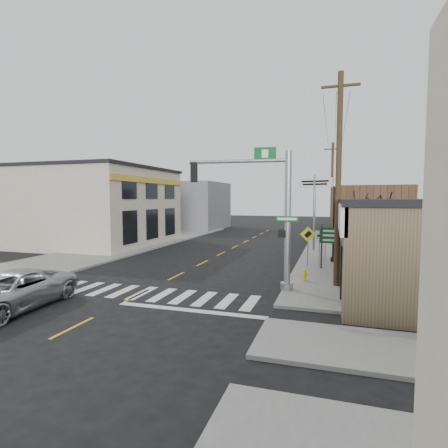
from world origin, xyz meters
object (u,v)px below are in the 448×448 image
(lamp_post, at_px, (335,216))
(utility_pole_far, at_px, (332,191))
(bare_tree, at_px, (373,199))
(utility_pole_near, at_px, (338,178))
(fire_hydrant, at_px, (304,274))
(guide_sign, at_px, (333,240))
(dance_center_sign, at_px, (315,193))
(traffic_signal_pole, at_px, (271,205))
(suv, at_px, (10,291))

(lamp_post, bearing_deg, utility_pole_far, 102.61)
(bare_tree, relative_size, utility_pole_near, 0.53)
(fire_hydrant, relative_size, bare_tree, 0.12)
(guide_sign, bearing_deg, utility_pole_near, -79.35)
(utility_pole_far, bearing_deg, dance_center_sign, -95.67)
(lamp_post, distance_m, utility_pole_far, 12.23)
(utility_pole_near, bearing_deg, fire_hydrant, 162.14)
(guide_sign, distance_m, lamp_post, 2.75)
(traffic_signal_pole, xyz_separation_m, bare_tree, (4.37, 1.09, 0.27))
(suv, bearing_deg, utility_pole_near, 27.67)
(bare_tree, height_order, utility_pole_far, utility_pole_far)
(suv, relative_size, utility_pole_far, 0.56)
(guide_sign, xyz_separation_m, utility_pole_far, (-0.16, 14.51, 3.15))
(guide_sign, height_order, dance_center_sign, dance_center_sign)
(lamp_post, relative_size, dance_center_sign, 0.86)
(traffic_signal_pole, xyz_separation_m, fire_hydrant, (1.40, 1.89, -3.48))
(traffic_signal_pole, relative_size, dance_center_sign, 1.07)
(fire_hydrant, xyz_separation_m, utility_pole_far, (1.15, 18.04, 4.53))
(suv, bearing_deg, lamp_post, 45.68)
(dance_center_sign, bearing_deg, utility_pole_far, 101.41)
(fire_hydrant, height_order, dance_center_sign, dance_center_sign)
(dance_center_sign, height_order, utility_pole_far, utility_pole_far)
(suv, height_order, lamp_post, lamp_post)
(bare_tree, distance_m, utility_pole_near, 1.79)
(suv, height_order, guide_sign, guide_sign)
(traffic_signal_pole, distance_m, utility_pole_near, 3.45)
(guide_sign, height_order, utility_pole_near, utility_pole_near)
(guide_sign, xyz_separation_m, utility_pole_near, (0.19, -4.02, 3.36))
(fire_hydrant, distance_m, dance_center_sign, 11.61)
(traffic_signal_pole, distance_m, bare_tree, 4.52)
(fire_hydrant, height_order, utility_pole_far, utility_pole_far)
(suv, distance_m, utility_pole_far, 28.47)
(suv, xyz_separation_m, utility_pole_far, (11.52, 25.69, 4.26))
(fire_hydrant, relative_size, dance_center_sign, 0.10)
(suv, xyz_separation_m, dance_center_sign, (10.25, 18.46, 3.97))
(traffic_signal_pole, xyz_separation_m, guide_sign, (2.71, 5.41, -2.11))
(fire_hydrant, xyz_separation_m, utility_pole_near, (1.50, -0.49, 4.73))
(lamp_post, distance_m, bare_tree, 7.02)
(traffic_signal_pole, height_order, utility_pole_near, utility_pole_near)
(suv, height_order, utility_pole_far, utility_pole_far)
(lamp_post, height_order, dance_center_sign, dance_center_sign)
(lamp_post, xyz_separation_m, utility_pole_near, (0.08, -6.46, 2.10))
(dance_center_sign, distance_m, utility_pole_near, 11.43)
(fire_hydrant, bearing_deg, guide_sign, 69.60)
(lamp_post, relative_size, utility_pole_near, 0.52)
(dance_center_sign, distance_m, bare_tree, 12.02)
(traffic_signal_pole, relative_size, utility_pole_far, 0.68)
(utility_pole_far, bearing_deg, traffic_signal_pole, -93.03)
(utility_pole_far, bearing_deg, fire_hydrant, -89.39)
(fire_hydrant, bearing_deg, utility_pole_far, 86.34)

